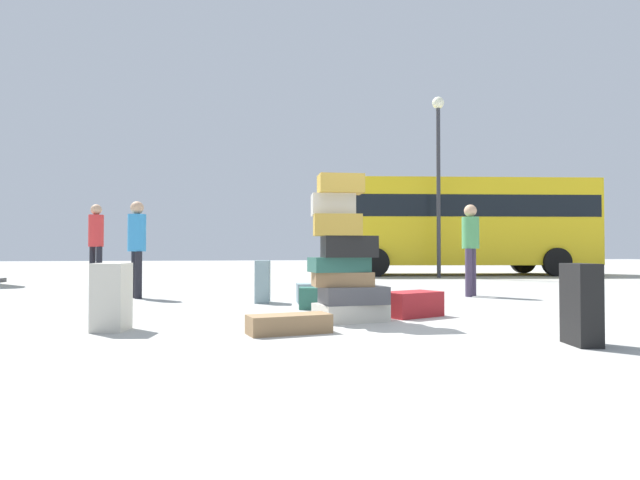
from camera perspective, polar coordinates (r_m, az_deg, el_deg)
name	(u,v)px	position (r m, az deg, el deg)	size (l,w,h in m)	color
ground_plane	(387,325)	(5.71, 7.32, -9.20)	(80.00, 80.00, 0.00)	#9E9E99
suitcase_tower	(345,261)	(5.92, 2.70, -2.32)	(0.89, 0.63, 1.66)	beige
suitcase_slate_white_trunk	(263,282)	(8.12, -6.28, -4.53)	(0.22, 0.34, 0.65)	gray
suitcase_brown_foreground_near	(289,324)	(5.10, -3.40, -9.13)	(0.80, 0.31, 0.18)	olive
suitcase_cream_right_side	(112,297)	(5.63, -21.81, -5.79)	(0.31, 0.35, 0.67)	beige
suitcase_teal_behind_tower	(321,298)	(7.21, 0.13, -6.37)	(0.59, 0.30, 0.30)	#26594C
suitcase_black_upright_blue	(581,304)	(4.96, 26.62, -6.30)	(0.20, 0.36, 0.69)	black
suitcase_maroon_foreground_far	(412,304)	(6.48, 9.99, -6.90)	(0.69, 0.41, 0.30)	maroon
suitcase_slate_left_side	(318,293)	(8.09, -0.24, -5.81)	(0.64, 0.40, 0.30)	gray
person_bearded_onlooker	(96,238)	(11.82, -23.26, 0.17)	(0.30, 0.30, 1.77)	black
person_tourist_with_camera	(137,240)	(9.35, -19.37, -0.05)	(0.30, 0.32, 1.64)	black
person_passerby_in_red	(470,241)	(9.58, 16.11, -0.14)	(0.30, 0.30, 1.62)	#3F334C
parked_bus	(454,221)	(18.27, 14.46, 2.06)	(9.22, 3.99, 3.15)	yellow
lamp_post	(438,158)	(16.40, 12.79, 8.78)	(0.36, 0.36, 5.49)	#333338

